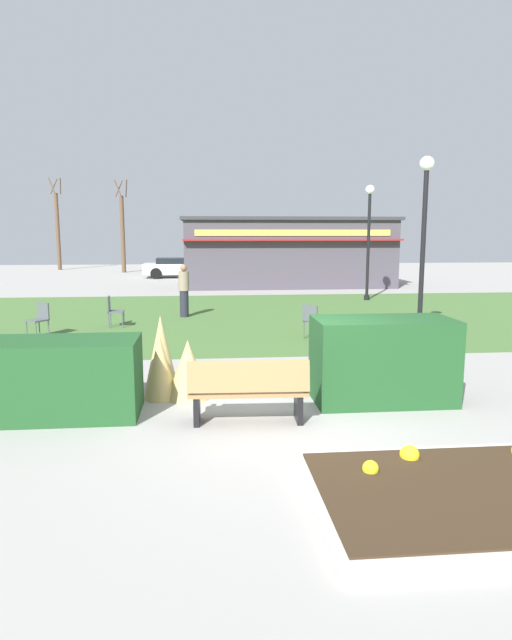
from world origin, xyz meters
The scene contains 22 objects.
ground_plane centered at (0.00, 0.00, 0.00)m, with size 80.00×80.00×0.00m, color #999691.
lawn_patch centered at (0.00, 9.91, 0.00)m, with size 36.00×12.00×0.01m, color #446B33.
flower_bed centered at (1.41, -2.75, 0.09)m, with size 3.38×2.32×0.30m.
park_bench centered at (-0.67, -0.20, 0.48)m, with size 1.72×0.59×0.95m.
hedge_left centered at (-3.51, 0.37, 0.58)m, with size 2.51×1.10×1.15m, color #1E4C23.
hedge_right centered at (1.56, 0.64, 0.67)m, with size 2.19×1.10×1.35m, color #1E4C23.
ornamental_grass_behind_left centered at (-2.02, 1.63, 0.65)m, with size 0.59×0.59×1.30m, color tan.
ornamental_grass_behind_right centered at (-2.00, 1.13, 0.54)m, with size 0.55×0.55×1.07m, color tan.
ornamental_grass_behind_center centered at (-1.55, 1.10, 0.49)m, with size 0.72×0.72×0.97m, color tan.
lamppost_mid centered at (4.17, 5.61, 2.83)m, with size 0.36×0.36×4.53m.
lamppost_far centered at (5.25, 13.76, 2.83)m, with size 0.36×0.36×4.53m.
trash_bin centered at (-3.45, 0.42, 0.42)m, with size 0.52×0.52×0.84m, color #2D4233.
food_kiosk centered at (2.93, 19.75, 1.73)m, with size 10.56×4.20×3.43m.
cafe_chair_west centered at (-5.54, 6.86, 0.53)m, with size 0.62×0.62×0.89m.
cafe_chair_east centered at (1.46, 5.88, 0.53)m, with size 0.62×0.62×0.89m.
cafe_chair_center centered at (-3.90, 8.21, 0.53)m, with size 0.45×0.45×0.89m.
person_strolling centered at (-1.92, 9.94, 0.86)m, with size 0.34×0.34×1.69m.
parked_car_west_slot centered at (-2.83, 25.74, 0.64)m, with size 4.20×2.07×1.20m.
parked_car_center_slot centered at (2.60, 25.74, 0.64)m, with size 4.26×2.18×1.20m.
parked_car_east_slot centered at (6.92, 25.74, 0.64)m, with size 4.29×2.23×1.20m.
tree_left_bg centered at (-11.79, 33.60, 2.90)m, with size 0.91×0.96×6.54m.
tree_right_bg centered at (-6.73, 30.42, 2.72)m, with size 0.91×0.96×6.18m.
Camera 1 is at (-1.26, -7.67, 2.70)m, focal length 30.74 mm.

